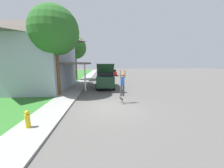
{
  "coord_description": "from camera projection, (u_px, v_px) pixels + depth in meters",
  "views": [
    {
      "loc": [
        -0.52,
        -8.04,
        2.89
      ],
      "look_at": [
        0.25,
        2.23,
        1.17
      ],
      "focal_mm": 20.0,
      "sensor_mm": 36.0,
      "label": 1
    }
  ],
  "objects": [
    {
      "name": "fire_hydrant",
      "position": [
        28.0,
        119.0,
        5.43
      ],
      "size": [
        0.2,
        0.2,
        0.78
      ],
      "color": "gold",
      "rests_on": "sidewalk"
    },
    {
      "name": "skateboard",
      "position": [
        121.0,
        99.0,
        9.09
      ],
      "size": [
        0.21,
        0.78,
        0.25
      ],
      "color": "black",
      "rests_on": "ground_plane"
    },
    {
      "name": "lawn_tree_far",
      "position": [
        75.0,
        48.0,
        20.94
      ],
      "size": [
        3.75,
        3.75,
        7.27
      ],
      "color": "brown",
      "rests_on": "lawn"
    },
    {
      "name": "car_down_street",
      "position": [
        112.0,
        72.0,
        29.77
      ],
      "size": [
        1.86,
        4.31,
        1.46
      ],
      "color": "maroon",
      "rests_on": "ground_plane"
    },
    {
      "name": "lawn_tree_near",
      "position": [
        55.0,
        31.0,
        10.34
      ],
      "size": [
        3.99,
        3.99,
        7.46
      ],
      "color": "brown",
      "rests_on": "lawn"
    },
    {
      "name": "skateboarder",
      "position": [
        122.0,
        83.0,
        8.85
      ],
      "size": [
        0.41,
        0.22,
        1.87
      ],
      "color": "#38383D",
      "rests_on": "ground_plane"
    },
    {
      "name": "house",
      "position": [
        30.0,
        54.0,
        13.76
      ],
      "size": [
        10.91,
        9.21,
        7.44
      ],
      "color": "#99A3B2",
      "rests_on": "lawn"
    },
    {
      "name": "lawn",
      "position": [
        35.0,
        89.0,
        13.73
      ],
      "size": [
        10.0,
        80.0,
        0.08
      ],
      "color": "#2D6B28",
      "rests_on": "ground_plane"
    },
    {
      "name": "ground_plane",
      "position": [
        111.0,
        107.0,
        8.42
      ],
      "size": [
        120.0,
        120.0,
        0.0
      ],
      "primitive_type": "plane",
      "color": "#54514F"
    },
    {
      "name": "sidewalk",
      "position": [
        75.0,
        89.0,
        14.05
      ],
      "size": [
        1.8,
        80.0,
        0.1
      ],
      "color": "gray",
      "rests_on": "ground_plane"
    },
    {
      "name": "suv_parked",
      "position": [
        105.0,
        78.0,
        14.91
      ],
      "size": [
        2.05,
        5.61,
        2.86
      ],
      "color": "#193823",
      "rests_on": "ground_plane"
    }
  ]
}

